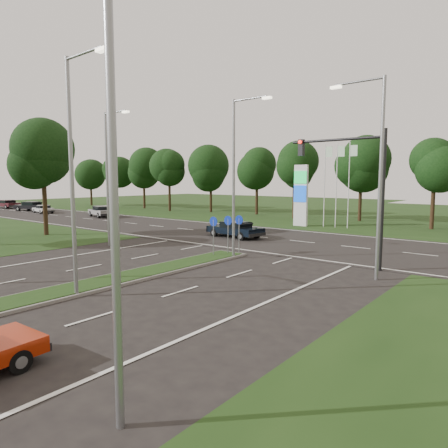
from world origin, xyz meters
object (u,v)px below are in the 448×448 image
Objects in this scene: far_car_a at (102,211)px; far_car_d at (7,204)px; far_car_b at (43,209)px; navy_sedan at (235,229)px; far_car_c at (31,206)px.

far_car_d is (-25.36, -0.63, -0.01)m from far_car_a.
far_car_d reaches higher than far_car_b.
navy_sedan is 0.93× the size of far_car_c.
far_car_c is at bearing 92.78° from navy_sedan.
far_car_d is at bearing 107.02° from far_car_a.
navy_sedan is at bearing -98.77° from far_car_d.
far_car_a reaches higher than navy_sedan.
navy_sedan is 0.99× the size of far_car_d.
far_car_a is 0.99× the size of far_car_c.
far_car_a is at bearing 87.85° from navy_sedan.
far_car_c is at bearing -96.48° from far_car_d.
far_car_a is 11.48m from far_car_b.
navy_sedan reaches higher than far_car_b.
far_car_b is 5.34m from far_car_c.
far_car_a is 1.06× the size of far_car_d.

